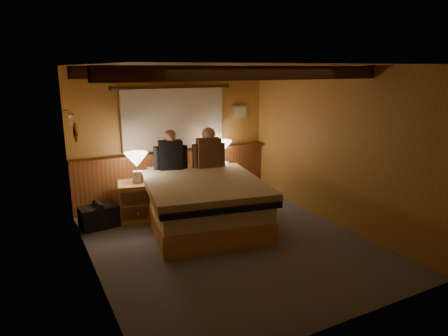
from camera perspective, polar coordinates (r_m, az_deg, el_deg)
floor at (r=5.67m, az=0.68°, el=-10.55°), size 4.20×4.20×0.00m
ceiling at (r=5.15m, az=0.76°, el=14.50°), size 4.20×4.20×0.00m
wall_back at (r=7.16m, az=-7.29°, el=4.65°), size 3.60×0.00×3.60m
wall_left at (r=4.72m, az=-18.88°, el=-0.94°), size 0.00×4.20×4.20m
wall_right at (r=6.32m, az=15.27°, el=2.99°), size 0.00×4.20×4.20m
wall_front at (r=3.64m, az=16.66°, el=-5.18°), size 3.60×0.00×3.60m
wainscot at (r=7.26m, az=-6.94°, el=-1.00°), size 3.60×0.23×0.94m
curtain_window at (r=7.05m, az=-7.17°, el=7.14°), size 2.18×0.09×1.11m
ceiling_beams at (r=5.28m, az=-0.03°, el=13.52°), size 3.60×1.65×0.16m
coat_rail at (r=6.19m, az=-20.84°, el=6.74°), size 0.05×0.55×0.24m
framed_print at (r=7.67m, az=2.27°, el=8.01°), size 0.30×0.04×0.25m
bed at (r=6.14m, az=-3.04°, el=-4.76°), size 1.97×2.39×0.73m
nightstand_left at (r=6.54m, az=-12.35°, el=-4.61°), size 0.64×0.60×0.60m
nightstand_right at (r=7.34m, az=-0.21°, el=-2.17°), size 0.65×0.61×0.61m
lamp_left at (r=6.38m, az=-12.40°, el=0.90°), size 0.37×0.37×0.48m
lamp_right at (r=7.20m, az=-0.33°, el=2.80°), size 0.37×0.37×0.48m
person_left at (r=6.64m, az=-7.64°, el=2.13°), size 0.55×0.30×0.68m
person_right at (r=6.73m, az=-2.20°, el=2.48°), size 0.57×0.29×0.70m
duffel_bag at (r=6.40m, az=-17.42°, el=-6.57°), size 0.59×0.39×0.40m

